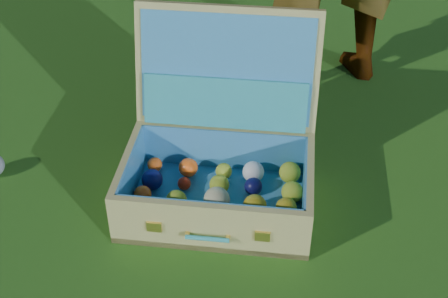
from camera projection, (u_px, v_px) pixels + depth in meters
ground at (206, 188)px, 2.05m from camera, size 60.00×60.00×0.00m
suitcase at (222, 152)px, 1.94m from camera, size 0.66×0.60×0.55m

